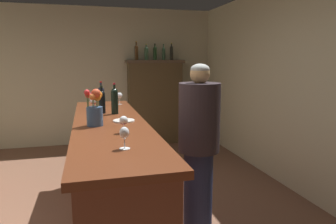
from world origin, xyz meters
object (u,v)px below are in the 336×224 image
object	(u,v)px
wine_bottle_pinot	(101,96)
display_bottle_right	(171,52)
display_bottle_midright	(164,53)
cheese_plate	(124,121)
display_bottle_midleft	(146,53)
bartender	(199,147)
display_cabinet	(155,100)
display_bottle_center	(155,53)
wine_bottle_riesling	(102,101)
bar_counter	(111,176)
flower_arrangement	(95,109)
wine_glass_spare	(119,96)
wine_glass_front	(124,134)
display_bottle_left	(136,52)
wine_bottle_merlot	(115,100)
wine_glass_mid	(124,121)
wine_glass_rear	(94,101)

from	to	relation	value
wine_bottle_pinot	display_bottle_right	bearing A→B (deg)	55.36
display_bottle_midright	cheese_plate	bearing A→B (deg)	-110.35
display_bottle_midleft	bartender	size ratio (longest dim) A/B	0.19
display_cabinet	display_bottle_center	bearing A→B (deg)	0.00
wine_bottle_riesling	bartender	xyz separation A→B (m)	(0.79, -0.79, -0.34)
bar_counter	display_bottle_center	size ratio (longest dim) A/B	9.09
display_cabinet	display_bottle_midleft	xyz separation A→B (m)	(-0.16, 0.00, 0.91)
wine_bottle_riesling	display_bottle_center	xyz separation A→B (m)	(1.15, 2.60, 0.56)
wine_bottle_pinot	bartender	world-z (taller)	bartender
display_cabinet	flower_arrangement	world-z (taller)	display_cabinet
bartender	wine_glass_spare	bearing A→B (deg)	-57.24
wine_glass_spare	bar_counter	bearing A→B (deg)	-100.68
display_cabinet	wine_bottle_riesling	bearing A→B (deg)	-113.59
flower_arrangement	display_bottle_midright	size ratio (longest dim) A/B	1.06
wine_glass_front	display_bottle_midright	size ratio (longest dim) A/B	0.47
display_bottle_left	display_cabinet	bearing A→B (deg)	0.00
wine_bottle_merlot	display_bottle_left	xyz separation A→B (m)	(0.66, 2.67, 0.56)
bar_counter	wine_bottle_riesling	world-z (taller)	wine_bottle_riesling
wine_glass_front	bartender	bearing A→B (deg)	39.47
wine_bottle_riesling	wine_bottle_pinot	bearing A→B (deg)	87.96
flower_arrangement	display_bottle_center	size ratio (longest dim) A/B	1.03
display_bottle_center	display_bottle_midright	distance (m)	0.17
wine_glass_mid	wine_bottle_pinot	bearing A→B (deg)	93.94
display_bottle_left	display_bottle_midleft	world-z (taller)	display_bottle_left
display_bottle_right	display_bottle_midleft	bearing A→B (deg)	-180.00
display_bottle_midleft	display_bottle_midright	xyz separation A→B (m)	(0.34, 0.00, -0.00)
bar_counter	display_bottle_right	xyz separation A→B (m)	(1.43, 3.06, 1.24)
wine_glass_rear	flower_arrangement	bearing A→B (deg)	-90.51
wine_bottle_merlot	wine_bottle_riesling	size ratio (longest dim) A/B	1.11
display_cabinet	flower_arrangement	size ratio (longest dim) A/B	5.12
wine_glass_front	cheese_plate	xyz separation A→B (m)	(0.10, 0.89, -0.09)
wine_bottle_merlot	wine_glass_spare	world-z (taller)	wine_bottle_merlot
bar_counter	wine_glass_rear	xyz separation A→B (m)	(-0.12, 0.73, 0.63)
display_cabinet	flower_arrangement	xyz separation A→B (m)	(-1.22, -3.22, 0.37)
wine_glass_front	display_bottle_center	size ratio (longest dim) A/B	0.46
display_bottle_center	display_bottle_midright	size ratio (longest dim) A/B	1.03
wine_bottle_merlot	wine_glass_front	bearing A→B (deg)	-92.46
wine_bottle_riesling	display_bottle_midleft	distance (m)	2.84
display_bottle_left	bartender	world-z (taller)	display_bottle_left
flower_arrangement	bartender	distance (m)	0.96
bar_counter	display_bottle_right	bearing A→B (deg)	64.92
cheese_plate	bar_counter	bearing A→B (deg)	163.22
wine_bottle_pinot	display_bottle_left	xyz separation A→B (m)	(0.77, 2.11, 0.58)
display_bottle_center	wine_glass_front	bearing A→B (deg)	-105.11
wine_bottle_pinot	cheese_plate	size ratio (longest dim) A/B	1.55
wine_glass_spare	display_bottle_left	distance (m)	2.16
wine_glass_rear	display_bottle_left	bearing A→B (deg)	69.60
wine_bottle_merlot	flower_arrangement	world-z (taller)	wine_bottle_merlot
wine_bottle_riesling	wine_glass_spare	distance (m)	0.65
display_bottle_midright	display_cabinet	bearing A→B (deg)	-180.00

